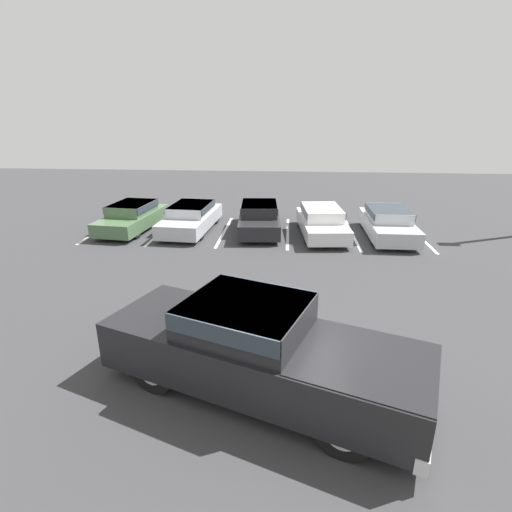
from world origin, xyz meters
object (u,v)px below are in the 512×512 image
parked_sedan_a (132,216)px  parked_sedan_e (388,222)px  pickup_truck (261,349)px  parked_sedan_b (191,216)px  parked_sedan_d (322,220)px  parked_sedan_c (259,217)px  wheel_stop_curb (186,213)px

parked_sedan_a → parked_sedan_e: (11.39, -0.22, 0.00)m
pickup_truck → parked_sedan_b: 11.60m
parked_sedan_d → parked_sedan_a: bearing=-96.3°
parked_sedan_b → parked_sedan_d: (5.86, -0.29, 0.02)m
parked_sedan_e → parked_sedan_d: bearing=-90.2°
parked_sedan_c → wheel_stop_curb: (-4.07, 2.73, -0.60)m
parked_sedan_e → wheel_stop_curb: size_ratio=2.62×
pickup_truck → parked_sedan_e: pickup_truck is taller
parked_sedan_b → pickup_truck: bearing=23.7°
parked_sedan_a → parked_sedan_d: parked_sedan_d is taller
parked_sedan_e → pickup_truck: bearing=-23.7°
parked_sedan_e → parked_sedan_b: bearing=-91.8°
wheel_stop_curb → parked_sedan_b: bearing=-71.0°
parked_sedan_a → parked_sedan_c: 5.81m
pickup_truck → parked_sedan_a: pickup_truck is taller
parked_sedan_a → parked_sedan_b: (2.70, 0.11, -0.01)m
pickup_truck → parked_sedan_e: 11.59m
parked_sedan_c → parked_sedan_d: (2.76, -0.38, -0.01)m
parked_sedan_b → parked_sedan_c: parked_sedan_c is taller
parked_sedan_a → parked_sedan_b: bearing=98.1°
parked_sedan_d → parked_sedan_e: 2.82m
parked_sedan_b → parked_sedan_c: 3.10m
pickup_truck → parked_sedan_d: 10.78m
pickup_truck → parked_sedan_e: size_ratio=1.45×
parked_sedan_a → parked_sedan_d: bearing=94.6°
parked_sedan_c → wheel_stop_curb: bearing=-127.8°
pickup_truck → parked_sedan_d: bearing=100.5°
parked_sedan_b → parked_sedan_d: size_ratio=1.03×
pickup_truck → wheel_stop_curb: pickup_truck is taller
parked_sedan_c → parked_sedan_a: bearing=-92.0°
parked_sedan_a → parked_sedan_c: parked_sedan_c is taller
parked_sedan_e → wheel_stop_curb: bearing=-107.7°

